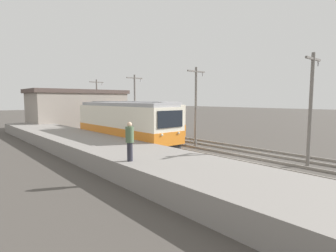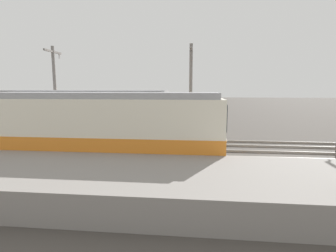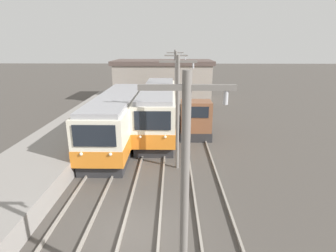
{
  "view_description": "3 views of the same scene",
  "coord_description": "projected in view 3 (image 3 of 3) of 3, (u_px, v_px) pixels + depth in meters",
  "views": [
    {
      "loc": [
        -14.45,
        -9.1,
        3.87
      ],
      "look_at": [
        -0.24,
        6.97,
        1.7
      ],
      "focal_mm": 28.0,
      "sensor_mm": 36.0,
      "label": 1
    },
    {
      "loc": [
        -14.81,
        5.35,
        3.81
      ],
      "look_at": [
        1.15,
        7.04,
        1.5
      ],
      "focal_mm": 28.0,
      "sensor_mm": 36.0,
      "label": 2
    },
    {
      "loc": [
        1.41,
        -8.55,
        6.98
      ],
      "look_at": [
        1.11,
        8.45,
        1.75
      ],
      "focal_mm": 28.0,
      "sensor_mm": 36.0,
      "label": 3
    }
  ],
  "objects": [
    {
      "name": "track_center",
      "position": [
        141.0,
        230.0,
        10.22
      ],
      "size": [
        1.54,
        60.0,
        0.14
      ],
      "color": "gray",
      "rests_on": "ground"
    },
    {
      "name": "catenary_mast_distant",
      "position": [
        175.0,
        75.0,
        31.61
      ],
      "size": [
        2.0,
        0.2,
        6.52
      ],
      "color": "slate",
      "rests_on": "ground"
    },
    {
      "name": "track_right",
      "position": [
        218.0,
        231.0,
        10.17
      ],
      "size": [
        1.54,
        60.0,
        0.14
      ],
      "color": "gray",
      "rests_on": "ground"
    },
    {
      "name": "catenary_mast_far",
      "position": [
        176.0,
        86.0,
        23.1
      ],
      "size": [
        2.0,
        0.2,
        6.52
      ],
      "color": "slate",
      "rests_on": "ground"
    },
    {
      "name": "commuter_train_center",
      "position": [
        158.0,
        110.0,
        22.34
      ],
      "size": [
        2.84,
        13.0,
        3.7
      ],
      "color": "#28282B",
      "rests_on": "ground"
    },
    {
      "name": "ground_plane",
      "position": [
        136.0,
        232.0,
        10.24
      ],
      "size": [
        200.0,
        200.0,
        0.0
      ],
      "primitive_type": "plane",
      "color": "#47423D"
    },
    {
      "name": "catenary_mast_near",
      "position": [
        185.0,
        199.0,
        6.07
      ],
      "size": [
        2.0,
        0.2,
        6.52
      ],
      "color": "slate",
      "rests_on": "ground"
    },
    {
      "name": "station_building",
      "position": [
        163.0,
        80.0,
        34.32
      ],
      "size": [
        12.6,
        6.3,
        5.18
      ],
      "color": "gray",
      "rests_on": "ground"
    },
    {
      "name": "commuter_train_left",
      "position": [
        118.0,
        121.0,
        19.21
      ],
      "size": [
        2.84,
        11.72,
        3.62
      ],
      "color": "#28282B",
      "rests_on": "ground"
    },
    {
      "name": "shunting_locomotive",
      "position": [
        194.0,
        119.0,
        21.61
      ],
      "size": [
        2.4,
        5.49,
        3.0
      ],
      "color": "#28282B",
      "rests_on": "ground"
    },
    {
      "name": "catenary_mast_mid",
      "position": [
        178.0,
        109.0,
        14.59
      ],
      "size": [
        2.0,
        0.2,
        6.52
      ],
      "color": "slate",
      "rests_on": "ground"
    },
    {
      "name": "track_left",
      "position": [
        70.0,
        230.0,
        10.27
      ],
      "size": [
        1.54,
        60.0,
        0.14
      ],
      "color": "gray",
      "rests_on": "ground"
    }
  ]
}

